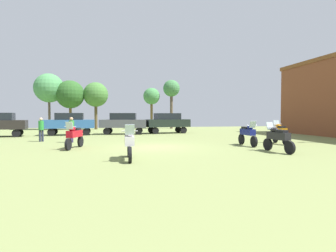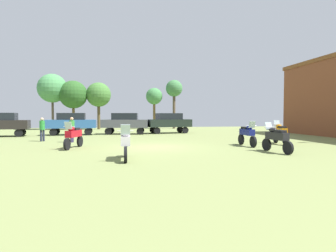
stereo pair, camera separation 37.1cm
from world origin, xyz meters
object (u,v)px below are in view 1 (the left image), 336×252
(motorcycle_3, at_px, (129,142))
(person_1, at_px, (71,128))
(motorcycle_6, at_px, (248,134))
(tree_3, at_px, (171,90))
(motorcycle_7, at_px, (74,135))
(tree_4, at_px, (96,95))
(tree_1, at_px, (70,95))
(car_1, at_px, (167,122))
(car_3, at_px, (123,122))
(person_2, at_px, (41,128))
(car_4, at_px, (70,122))
(motorcycle_8, at_px, (280,132))
(tree_5, at_px, (152,97))
(motorcycle_5, at_px, (278,138))
(tree_6, at_px, (49,88))

(motorcycle_3, bearing_deg, person_1, -65.35)
(motorcycle_6, distance_m, tree_3, 22.02)
(motorcycle_7, xyz_separation_m, tree_3, (9.65, 21.09, 4.54))
(motorcycle_6, height_order, tree_4, tree_4)
(tree_3, bearing_deg, tree_1, -177.26)
(car_1, bearing_deg, motorcycle_6, -177.30)
(car_1, distance_m, car_3, 4.38)
(motorcycle_3, distance_m, tree_3, 26.70)
(motorcycle_6, distance_m, person_2, 13.56)
(motorcycle_6, xyz_separation_m, car_4, (-11.66, 11.17, 0.45))
(motorcycle_6, distance_m, person_1, 11.17)
(motorcycle_8, distance_m, person_2, 15.74)
(motorcycle_8, distance_m, tree_5, 22.19)
(motorcycle_6, xyz_separation_m, tree_3, (-0.14, 21.54, 4.54))
(tree_3, distance_m, tree_4, 9.93)
(tree_4, bearing_deg, motorcycle_5, -67.12)
(car_3, relative_size, person_1, 2.70)
(person_2, bearing_deg, person_1, 118.17)
(tree_5, bearing_deg, motorcycle_5, -83.28)
(motorcycle_5, relative_size, person_2, 1.32)
(person_1, xyz_separation_m, tree_1, (-2.63, 16.98, 3.38))
(motorcycle_3, xyz_separation_m, person_1, (-3.36, 7.77, 0.26))
(car_4, relative_size, tree_4, 0.73)
(motorcycle_8, relative_size, person_2, 1.29)
(car_4, height_order, person_1, car_4)
(tree_5, height_order, tree_6, tree_6)
(motorcycle_5, height_order, motorcycle_8, motorcycle_8)
(motorcycle_7, distance_m, car_1, 13.70)
(person_1, xyz_separation_m, tree_5, (7.65, 17.97, 3.30))
(tree_1, relative_size, tree_4, 1.02)
(motorcycle_7, xyz_separation_m, person_2, (-2.80, 4.59, 0.23))
(motorcycle_8, xyz_separation_m, tree_4, (-12.55, 20.50, 3.65))
(motorcycle_7, xyz_separation_m, tree_4, (-0.24, 20.71, 3.66))
(car_1, relative_size, person_1, 2.71)
(tree_3, bearing_deg, car_4, -138.02)
(car_1, height_order, tree_3, tree_3)
(car_3, relative_size, person_2, 2.75)
(car_3, distance_m, tree_3, 12.79)
(tree_6, bearing_deg, motorcycle_6, -53.65)
(motorcycle_8, bearing_deg, motorcycle_5, -114.99)
(motorcycle_8, distance_m, person_1, 13.39)
(car_1, xyz_separation_m, person_1, (-7.94, -8.12, -0.20))
(car_3, distance_m, tree_5, 11.64)
(car_1, bearing_deg, tree_3, -23.13)
(car_4, bearing_deg, motorcycle_8, -129.37)
(motorcycle_3, bearing_deg, tree_1, -75.16)
(motorcycle_8, height_order, car_3, car_3)
(car_4, bearing_deg, tree_4, -12.18)
(person_2, relative_size, tree_5, 0.30)
(motorcycle_5, bearing_deg, person_2, 141.32)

